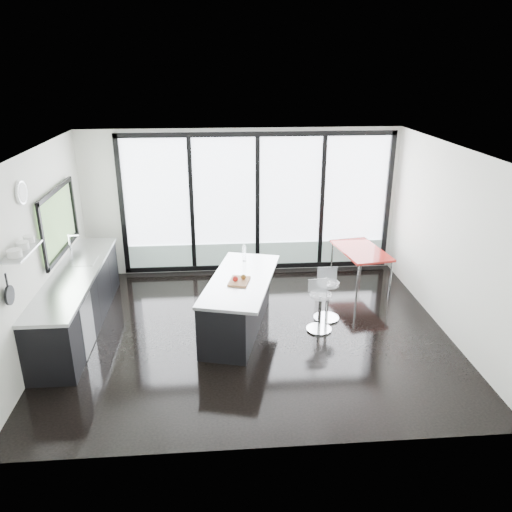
{
  "coord_description": "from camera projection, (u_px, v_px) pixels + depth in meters",
  "views": [
    {
      "loc": [
        -0.47,
        -6.77,
        3.91
      ],
      "look_at": [
        0.1,
        0.3,
        1.15
      ],
      "focal_mm": 35.0,
      "sensor_mm": 36.0,
      "label": 1
    }
  ],
  "objects": [
    {
      "name": "floor",
      "position": [
        251.0,
        332.0,
        7.74
      ],
      "size": [
        6.0,
        5.0,
        0.0
      ],
      "primitive_type": "cube",
      "color": "black",
      "rests_on": "ground"
    },
    {
      "name": "wall_front",
      "position": [
        269.0,
        335.0,
        4.91
      ],
      "size": [
        6.0,
        0.0,
        2.8
      ],
      "primitive_type": "cube",
      "color": "silver",
      "rests_on": "ground"
    },
    {
      "name": "red_table",
      "position": [
        360.0,
        267.0,
        9.31
      ],
      "size": [
        0.93,
        1.39,
        0.69
      ],
      "primitive_type": "cube",
      "rotation": [
        0.0,
        0.0,
        0.16
      ],
      "color": "maroon",
      "rests_on": "floor"
    },
    {
      "name": "counter_cabinets",
      "position": [
        78.0,
        300.0,
        7.74
      ],
      "size": [
        0.69,
        3.24,
        1.36
      ],
      "color": "black",
      "rests_on": "floor"
    },
    {
      "name": "ceiling",
      "position": [
        250.0,
        150.0,
        6.72
      ],
      "size": [
        6.0,
        5.0,
        0.0
      ],
      "primitive_type": "cube",
      "color": "white",
      "rests_on": "wall_back"
    },
    {
      "name": "wall_back",
      "position": [
        256.0,
        209.0,
        9.59
      ],
      "size": [
        6.0,
        0.09,
        2.8
      ],
      "color": "silver",
      "rests_on": "ground"
    },
    {
      "name": "bar_stool_far",
      "position": [
        327.0,
        301.0,
        8.03
      ],
      "size": [
        0.43,
        0.43,
        0.66
      ],
      "primitive_type": "cylinder",
      "rotation": [
        0.0,
        0.0,
        -0.05
      ],
      "color": "silver",
      "rests_on": "floor"
    },
    {
      "name": "wall_right",
      "position": [
        451.0,
        242.0,
        7.45
      ],
      "size": [
        0.0,
        5.0,
        2.8
      ],
      "primitive_type": "cube",
      "color": "silver",
      "rests_on": "ground"
    },
    {
      "name": "island",
      "position": [
        237.0,
        303.0,
        7.71
      ],
      "size": [
        1.4,
        2.27,
        1.12
      ],
      "color": "black",
      "rests_on": "floor"
    },
    {
      "name": "wall_left",
      "position": [
        44.0,
        236.0,
        7.2
      ],
      "size": [
        0.26,
        5.0,
        2.8
      ],
      "color": "silver",
      "rests_on": "ground"
    },
    {
      "name": "bar_stool_near",
      "position": [
        320.0,
        312.0,
        7.69
      ],
      "size": [
        0.46,
        0.46,
        0.63
      ],
      "primitive_type": "cylinder",
      "rotation": [
        0.0,
        0.0,
        0.17
      ],
      "color": "silver",
      "rests_on": "floor"
    }
  ]
}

